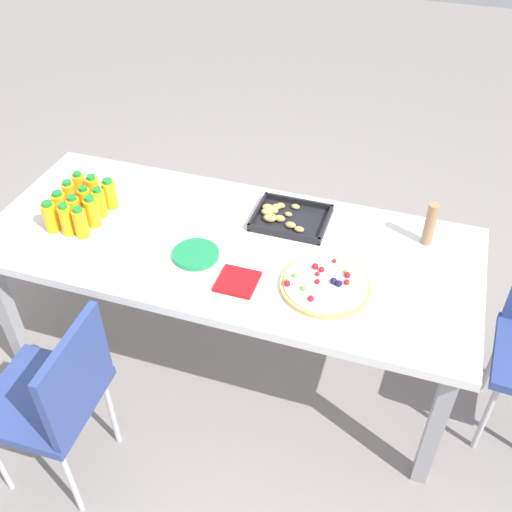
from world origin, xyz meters
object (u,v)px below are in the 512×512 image
party_table (229,254)px  juice_bottle_2 (81,223)px  juice_bottle_10 (94,190)px  juice_bottle_0 (51,217)px  juice_bottle_9 (80,187)px  chair_near_left (56,394)px  plate_stack (196,254)px  cardboard_tube (430,224)px  fruit_pizza (325,285)px  snack_tray (287,218)px  juice_bottle_6 (70,196)px  juice_bottle_7 (85,201)px  juice_bottle_1 (66,220)px  juice_bottle_5 (92,212)px  juice_bottle_3 (60,207)px  juice_bottle_4 (75,210)px  juice_bottle_8 (100,202)px  napkin_stack (237,281)px  juice_bottle_11 (110,194)px

party_table → juice_bottle_2: bearing=-165.9°
party_table → juice_bottle_10: (-0.66, 0.08, 0.13)m
juice_bottle_0 → juice_bottle_9: (-0.00, 0.24, 0.00)m
chair_near_left → juice_bottle_9: size_ratio=5.88×
plate_stack → cardboard_tube: (0.87, 0.38, 0.09)m
fruit_pizza → snack_tray: size_ratio=1.08×
juice_bottle_6 → juice_bottle_7: juice_bottle_6 is taller
juice_bottle_1 → juice_bottle_5: size_ratio=1.03×
juice_bottle_3 → juice_bottle_0: bearing=-87.8°
juice_bottle_2 → juice_bottle_6: 0.20m
juice_bottle_4 → juice_bottle_5: bearing=4.6°
juice_bottle_5 → juice_bottle_4: bearing=-175.4°
fruit_pizza → juice_bottle_7: bearing=172.8°
juice_bottle_3 → juice_bottle_8: juice_bottle_3 is taller
chair_near_left → juice_bottle_2: 0.70m
juice_bottle_3 → plate_stack: juice_bottle_3 is taller
napkin_stack → cardboard_tube: size_ratio=0.78×
chair_near_left → juice_bottle_9: (-0.33, 0.83, 0.30)m
snack_tray → juice_bottle_8: bearing=-164.6°
juice_bottle_2 → fruit_pizza: 1.04m
plate_stack → cardboard_tube: 0.95m
party_table → juice_bottle_9: 0.75m
juice_bottle_6 → fruit_pizza: size_ratio=0.43×
juice_bottle_7 → snack_tray: (0.84, 0.22, -0.05)m
juice_bottle_4 → chair_near_left: bearing=-68.5°
juice_bottle_4 → napkin_stack: 0.80m
juice_bottle_1 → juice_bottle_4: bearing=97.9°
juice_bottle_9 → snack_tray: size_ratio=0.45×
juice_bottle_3 → juice_bottle_11: bearing=44.1°
snack_tray → juice_bottle_4: bearing=-160.9°
juice_bottle_0 → napkin_stack: (0.85, -0.07, -0.06)m
juice_bottle_8 → chair_near_left: bearing=-75.7°
snack_tray → plate_stack: snack_tray is taller
party_table → napkin_stack: napkin_stack is taller
juice_bottle_11 → cardboard_tube: (1.36, 0.18, 0.03)m
juice_bottle_2 → fruit_pizza: size_ratio=0.41×
juice_bottle_2 → juice_bottle_4: (-0.07, 0.07, -0.00)m
juice_bottle_1 → plate_stack: (0.56, 0.03, -0.06)m
party_table → cardboard_tube: 0.83m
juice_bottle_9 → fruit_pizza: juice_bottle_9 is taller
juice_bottle_3 → juice_bottle_9: bearing=89.7°
juice_bottle_7 → juice_bottle_2: bearing=-66.0°
juice_bottle_1 → juice_bottle_3: size_ratio=1.06×
juice_bottle_8 → napkin_stack: juice_bottle_8 is taller
juice_bottle_8 → cardboard_tube: (1.37, 0.24, 0.03)m
cardboard_tube → juice_bottle_2: bearing=-163.7°
juice_bottle_6 → napkin_stack: bearing=-14.7°
chair_near_left → juice_bottle_3: size_ratio=5.92×
juice_bottle_7 → napkin_stack: (0.78, -0.22, -0.06)m
fruit_pizza → juice_bottle_0: bearing=-179.5°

